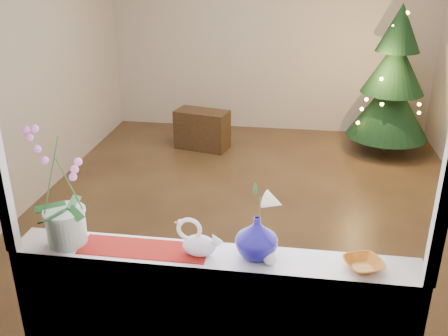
# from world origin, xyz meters

# --- Properties ---
(ground) EXTENTS (5.00, 5.00, 0.00)m
(ground) POSITION_xyz_m (0.00, 0.00, 0.00)
(ground) COLOR #342315
(ground) RESTS_ON ground
(wall_back) EXTENTS (4.50, 0.10, 2.70)m
(wall_back) POSITION_xyz_m (0.00, 2.50, 1.35)
(wall_back) COLOR #BEB3A6
(wall_back) RESTS_ON ground
(wall_front) EXTENTS (4.50, 0.10, 2.70)m
(wall_front) POSITION_xyz_m (0.00, -2.50, 1.35)
(wall_front) COLOR #BEB3A6
(wall_front) RESTS_ON ground
(wall_left) EXTENTS (0.10, 5.00, 2.70)m
(wall_left) POSITION_xyz_m (-2.25, 0.00, 1.35)
(wall_left) COLOR #BEB3A6
(wall_left) RESTS_ON ground
(windowsill) EXTENTS (2.20, 0.26, 0.04)m
(windowsill) POSITION_xyz_m (0.00, -2.37, 0.90)
(windowsill) COLOR white
(windowsill) RESTS_ON window_apron
(window_frame) EXTENTS (2.22, 0.06, 1.60)m
(window_frame) POSITION_xyz_m (0.00, -2.47, 1.70)
(window_frame) COLOR white
(window_frame) RESTS_ON windowsill
(runner) EXTENTS (0.70, 0.20, 0.01)m
(runner) POSITION_xyz_m (-0.38, -2.37, 0.92)
(runner) COLOR maroon
(runner) RESTS_ON windowsill
(orchid_pot) EXTENTS (0.30, 0.30, 0.68)m
(orchid_pot) POSITION_xyz_m (-0.81, -2.37, 1.26)
(orchid_pot) COLOR white
(orchid_pot) RESTS_ON windowsill
(swan) EXTENTS (0.27, 0.19, 0.21)m
(swan) POSITION_xyz_m (-0.07, -2.38, 1.02)
(swan) COLOR silver
(swan) RESTS_ON windowsill
(blue_vase) EXTENTS (0.29, 0.29, 0.27)m
(blue_vase) POSITION_xyz_m (0.23, -2.35, 1.05)
(blue_vase) COLOR #0D0860
(blue_vase) RESTS_ON windowsill
(lily) EXTENTS (0.15, 0.09, 0.20)m
(lily) POSITION_xyz_m (0.23, -2.35, 1.29)
(lily) COLOR white
(lily) RESTS_ON blue_vase
(paperweight) EXTENTS (0.09, 0.09, 0.08)m
(paperweight) POSITION_xyz_m (0.31, -2.41, 0.96)
(paperweight) COLOR silver
(paperweight) RESTS_ON windowsill
(amber_dish) EXTENTS (0.22, 0.22, 0.04)m
(amber_dish) POSITION_xyz_m (0.78, -2.38, 0.94)
(amber_dish) COLOR #AA5E17
(amber_dish) RESTS_ON windowsill
(xmas_tree) EXTENTS (1.24, 1.24, 1.87)m
(xmas_tree) POSITION_xyz_m (1.58, 1.78, 0.93)
(xmas_tree) COLOR black
(xmas_tree) RESTS_ON ground
(side_table) EXTENTS (0.75, 0.49, 0.51)m
(side_table) POSITION_xyz_m (-0.81, 1.54, 0.26)
(side_table) COLOR black
(side_table) RESTS_ON ground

